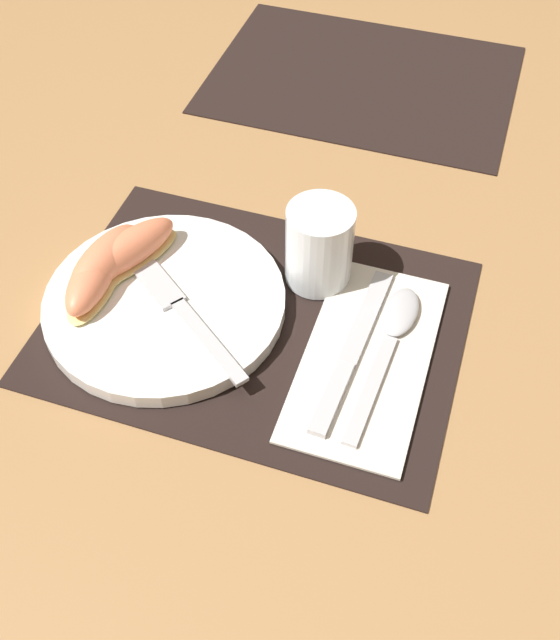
{
  "coord_description": "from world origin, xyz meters",
  "views": [
    {
      "loc": [
        0.17,
        -0.45,
        0.58
      ],
      "look_at": [
        0.03,
        -0.01,
        0.02
      ],
      "focal_mm": 42.0,
      "sensor_mm": 36.0,
      "label": 1
    }
  ],
  "objects_px": {
    "spoon": "(393,331)",
    "citrus_wedge_2": "(93,278)",
    "fork": "(181,307)",
    "citrus_wedge_0": "(128,251)",
    "plate": "(165,302)",
    "knife": "(351,352)",
    "juice_glass": "(319,249)",
    "citrus_wedge_1": "(105,262)"
  },
  "relations": [
    {
      "from": "citrus_wedge_0",
      "to": "citrus_wedge_2",
      "type": "relative_size",
      "value": 1.14
    },
    {
      "from": "spoon",
      "to": "citrus_wedge_0",
      "type": "height_order",
      "value": "citrus_wedge_0"
    },
    {
      "from": "knife",
      "to": "citrus_wedge_2",
      "type": "distance_m",
      "value": 0.27
    },
    {
      "from": "citrus_wedge_1",
      "to": "knife",
      "type": "bearing_deg",
      "value": -2.88
    },
    {
      "from": "juice_glass",
      "to": "fork",
      "type": "distance_m",
      "value": 0.15
    },
    {
      "from": "plate",
      "to": "juice_glass",
      "type": "distance_m",
      "value": 0.16
    },
    {
      "from": "citrus_wedge_1",
      "to": "citrus_wedge_2",
      "type": "bearing_deg",
      "value": -96.66
    },
    {
      "from": "plate",
      "to": "juice_glass",
      "type": "bearing_deg",
      "value": 34.14
    },
    {
      "from": "juice_glass",
      "to": "fork",
      "type": "height_order",
      "value": "juice_glass"
    },
    {
      "from": "juice_glass",
      "to": "knife",
      "type": "height_order",
      "value": "juice_glass"
    },
    {
      "from": "plate",
      "to": "knife",
      "type": "xyz_separation_m",
      "value": [
        0.19,
        -0.0,
        -0.0
      ]
    },
    {
      "from": "citrus_wedge_1",
      "to": "citrus_wedge_2",
      "type": "xyz_separation_m",
      "value": [
        -0.0,
        -0.02,
        -0.0
      ]
    },
    {
      "from": "knife",
      "to": "citrus_wedge_2",
      "type": "height_order",
      "value": "citrus_wedge_2"
    },
    {
      "from": "fork",
      "to": "spoon",
      "type": "bearing_deg",
      "value": 12.12
    },
    {
      "from": "citrus_wedge_0",
      "to": "citrus_wedge_2",
      "type": "xyz_separation_m",
      "value": [
        -0.02,
        -0.04,
        -0.0
      ]
    },
    {
      "from": "fork",
      "to": "citrus_wedge_1",
      "type": "height_order",
      "value": "citrus_wedge_1"
    },
    {
      "from": "citrus_wedge_2",
      "to": "citrus_wedge_1",
      "type": "bearing_deg",
      "value": 83.34
    },
    {
      "from": "knife",
      "to": "citrus_wedge_0",
      "type": "xyz_separation_m",
      "value": [
        -0.25,
        0.03,
        0.03
      ]
    },
    {
      "from": "citrus_wedge_0",
      "to": "citrus_wedge_2",
      "type": "distance_m",
      "value": 0.05
    },
    {
      "from": "spoon",
      "to": "fork",
      "type": "height_order",
      "value": "fork"
    },
    {
      "from": "spoon",
      "to": "fork",
      "type": "xyz_separation_m",
      "value": [
        -0.2,
        -0.04,
        0.01
      ]
    },
    {
      "from": "fork",
      "to": "citrus_wedge_2",
      "type": "relative_size",
      "value": 1.5
    },
    {
      "from": "plate",
      "to": "citrus_wedge_0",
      "type": "relative_size",
      "value": 1.91
    },
    {
      "from": "spoon",
      "to": "citrus_wedge_1",
      "type": "distance_m",
      "value": 0.3
    },
    {
      "from": "plate",
      "to": "spoon",
      "type": "bearing_deg",
      "value": 8.85
    },
    {
      "from": "juice_glass",
      "to": "knife",
      "type": "relative_size",
      "value": 0.43
    },
    {
      "from": "juice_glass",
      "to": "citrus_wedge_0",
      "type": "height_order",
      "value": "juice_glass"
    },
    {
      "from": "plate",
      "to": "citrus_wedge_0",
      "type": "bearing_deg",
      "value": 147.88
    },
    {
      "from": "citrus_wedge_0",
      "to": "knife",
      "type": "bearing_deg",
      "value": -7.82
    },
    {
      "from": "fork",
      "to": "citrus_wedge_0",
      "type": "bearing_deg",
      "value": 150.76
    },
    {
      "from": "spoon",
      "to": "plate",
      "type": "bearing_deg",
      "value": -171.15
    },
    {
      "from": "fork",
      "to": "citrus_wedge_2",
      "type": "distance_m",
      "value": 0.09
    },
    {
      "from": "spoon",
      "to": "fork",
      "type": "bearing_deg",
      "value": -167.88
    },
    {
      "from": "knife",
      "to": "citrus_wedge_1",
      "type": "xyz_separation_m",
      "value": [
        -0.26,
        0.01,
        0.03
      ]
    },
    {
      "from": "citrus_wedge_0",
      "to": "fork",
      "type": "bearing_deg",
      "value": -29.24
    },
    {
      "from": "knife",
      "to": "spoon",
      "type": "bearing_deg",
      "value": 47.93
    },
    {
      "from": "spoon",
      "to": "citrus_wedge_2",
      "type": "relative_size",
      "value": 1.76
    },
    {
      "from": "plate",
      "to": "citrus_wedge_0",
      "type": "height_order",
      "value": "citrus_wedge_0"
    },
    {
      "from": "plate",
      "to": "citrus_wedge_0",
      "type": "xyz_separation_m",
      "value": [
        -0.05,
        0.03,
        0.02
      ]
    },
    {
      "from": "knife",
      "to": "citrus_wedge_1",
      "type": "relative_size",
      "value": 1.85
    },
    {
      "from": "plate",
      "to": "fork",
      "type": "xyz_separation_m",
      "value": [
        0.02,
        -0.01,
        0.01
      ]
    },
    {
      "from": "plate",
      "to": "citrus_wedge_1",
      "type": "relative_size",
      "value": 2.15
    }
  ]
}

